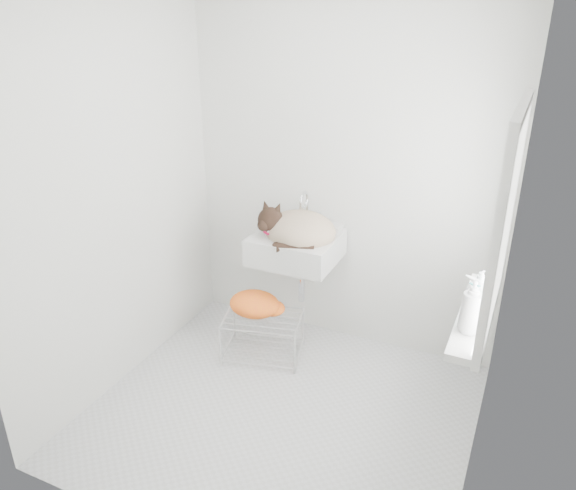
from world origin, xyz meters
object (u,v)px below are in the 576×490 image
at_px(sink, 296,235).
at_px(bottle_a, 468,331).
at_px(bottle_b, 472,316).
at_px(bottle_c, 477,301).
at_px(cat, 297,230).
at_px(wire_rack, 263,336).

xyz_separation_m(sink, bottle_a, (1.23, -0.74, 0.00)).
height_order(bottle_b, bottle_c, bottle_b).
height_order(sink, bottle_c, sink).
relative_size(cat, bottle_c, 3.00).
height_order(sink, bottle_b, sink).
relative_size(cat, wire_rack, 1.00).
relative_size(sink, bottle_b, 3.13).
bearing_deg(cat, wire_rack, -127.37).
height_order(sink, cat, cat).
distance_m(wire_rack, bottle_b, 1.58).
height_order(sink, bottle_a, bottle_a).
bearing_deg(bottle_c, sink, 160.86).
bearing_deg(bottle_a, cat, 149.28).
relative_size(sink, wire_rack, 1.10).
bearing_deg(sink, cat, -59.88).
relative_size(cat, bottle_b, 2.85).
distance_m(bottle_b, bottle_c, 0.17).
bearing_deg(bottle_a, bottle_b, 90.00).
distance_m(sink, cat, 0.05).
relative_size(sink, cat, 1.10).
height_order(bottle_a, bottle_b, bottle_a).
bearing_deg(wire_rack, bottle_c, -7.57).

